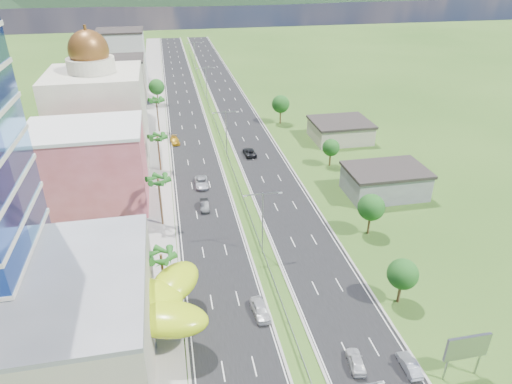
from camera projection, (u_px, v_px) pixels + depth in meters
ground at (277, 293)px, 64.74m from camera, size 500.00×500.00×0.00m
road_left at (185, 108)px, 141.38m from camera, size 11.00×260.00×0.04m
road_right at (233, 105)px, 144.00m from camera, size 11.00×260.00×0.04m
sidewalk_left at (154, 109)px, 139.71m from camera, size 7.00×260.00×0.12m
median_guardrail at (216, 123)px, 126.81m from camera, size 0.10×216.06×0.76m
streetlight_median_b at (263, 217)px, 70.24m from camera, size 6.04×0.25×11.00m
streetlight_median_c at (226, 129)px, 104.89m from camera, size 6.04×0.25×11.00m
streetlight_median_d at (206, 81)px, 143.87m from camera, size 6.04×0.25×11.00m
streetlight_median_e at (195, 53)px, 182.85m from camera, size 6.04×0.25×11.00m
mall_podium at (15, 327)px, 51.39m from camera, size 30.00×24.00×11.00m
lime_canopy at (126, 304)px, 55.45m from camera, size 18.00×15.00×7.40m
pink_shophouse at (89, 169)px, 84.07m from camera, size 20.00×15.00×15.00m
domed_building at (99, 111)px, 102.18m from camera, size 20.00×20.00×28.70m
midrise_grey at (114, 95)px, 125.58m from camera, size 16.00×15.00×16.00m
midrise_beige at (119, 80)px, 145.34m from camera, size 16.00×15.00×13.00m
midrise_white at (122, 58)px, 164.10m from camera, size 16.00×15.00×18.00m
billboard at (467, 348)px, 50.04m from camera, size 5.20×0.35×6.20m
shed_near at (385, 183)px, 90.11m from camera, size 15.00×10.00×5.00m
shed_far at (340, 131)px, 116.58m from camera, size 14.00×12.00×4.40m
palm_tree_b at (161, 257)px, 60.46m from camera, size 3.60×3.60×8.10m
palm_tree_c at (158, 182)px, 77.12m from camera, size 3.60×3.60×9.60m
palm_tree_d at (158, 138)px, 97.49m from camera, size 3.60×3.60×8.60m
palm_tree_e at (156, 101)px, 118.78m from camera, size 3.60×3.60×9.40m
leafy_tree_lfar at (157, 87)px, 141.72m from camera, size 4.90×4.90×8.05m
leafy_tree_ra at (403, 274)px, 60.96m from camera, size 4.20×4.20×6.90m
leafy_tree_rb at (371, 207)px, 76.02m from camera, size 4.55×4.55×7.47m
leafy_tree_rc at (331, 148)px, 101.18m from camera, size 3.85×3.85×6.33m
leafy_tree_rd at (281, 104)px, 125.90m from camera, size 4.90×4.90×8.05m
car_white_near_left at (260, 310)px, 60.55m from camera, size 2.31×5.01×1.66m
car_dark_left at (205, 205)px, 85.54m from camera, size 1.78×4.62×1.50m
car_silver_mid_left at (202, 183)px, 93.85m from camera, size 2.74×5.72×1.57m
car_yellow_far_left at (175, 141)px, 114.83m from camera, size 2.55×5.12×1.43m
car_white_near_right at (356, 361)px, 53.09m from camera, size 2.25×4.40×1.44m
car_silver_right at (409, 365)px, 52.65m from camera, size 1.55×4.20×1.37m
car_dark_far_right at (250, 152)px, 108.07m from camera, size 2.76×5.57×1.52m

